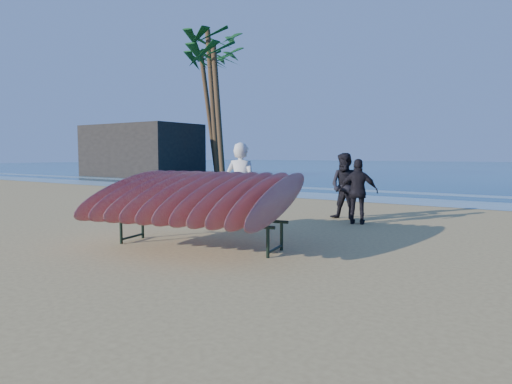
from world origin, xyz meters
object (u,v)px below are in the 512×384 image
Objects in this scene: person_dark_a at (346,186)px; palm_right at (208,62)px; person_dark_b at (358,192)px; palm_mid at (218,57)px; surfboard_rack at (198,196)px; person_white at (241,186)px; building at (141,151)px; palm_left at (212,42)px.

palm_right is at bearing 140.19° from person_dark_a.
palm_mid is at bearing -59.59° from person_dark_b.
surfboard_rack is 30.01m from palm_right.
building is (-20.64, 15.54, 0.96)m from person_white.
person_dark_b is (0.56, -0.53, -0.07)m from person_dark_a.
person_dark_a is 20.54m from palm_mid.
palm_mid is (-13.63, 17.48, 7.07)m from surfboard_rack.
person_white is at bearing 33.23° from person_dark_b.
palm_left is 2.30m from palm_mid.
palm_left is at bearing 11.27° from building.
surfboard_rack is 1.90× the size of person_white.
person_dark_a reaches higher than surfboard_rack.
person_dark_a is at bearing -30.17° from building.
palm_right reaches higher than surfboard_rack.
palm_mid is at bearing 141.07° from person_dark_a.
building is at bearing -179.94° from palm_mid.
building is 0.97× the size of palm_mid.
palm_mid is at bearing 0.06° from building.
palm_right is at bearing 135.17° from palm_mid.
person_white is 0.19× the size of palm_left.
palm_right is at bearing -60.42° from person_dark_b.
palm_right is (2.66, 4.79, 7.05)m from building.
palm_left reaches higher than palm_right.
person_dark_a is at bearing -127.36° from person_white.
person_white is (-0.45, 1.93, 0.04)m from surfboard_rack.
person_dark_b is at bearing 60.99° from surfboard_rack.
building is at bearing -50.05° from person_white.
building is (-21.91, 12.74, 1.07)m from person_dark_a.
person_dark_b is 0.18× the size of palm_mid.
palm_mid is at bearing -44.83° from palm_right.
person_white reaches higher than person_dark_a.
person_dark_b is 0.16× the size of palm_right.
palm_mid is 0.90× the size of palm_right.
palm_mid reaches higher than surfboard_rack.
palm_right is at bearing 60.97° from building.
palm_right reaches higher than palm_mid.
person_dark_a is 25.36m from building.
person_dark_a is at bearing -42.32° from palm_right.
palm_right is at bearing -61.58° from person_white.
person_dark_a is 0.17× the size of palm_right.
surfboard_rack is 0.37× the size of palm_right.
palm_left is (-14.61, 16.74, 8.36)m from person_white.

